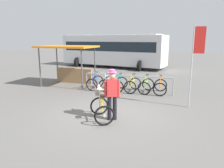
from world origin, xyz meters
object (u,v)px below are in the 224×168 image
Objects in this scene: racked_bike_white at (107,83)px; racked_bike_yellow at (133,85)px; racked_bike_orange at (160,86)px; featured_bicycle at (101,105)px; bus_distant at (113,49)px; market_stall at (71,61)px; racked_bike_teal at (120,84)px; banner_flag at (196,51)px; person_with_featured_bike at (112,93)px; racked_bike_blue at (95,82)px; racked_bike_lime at (146,86)px.

racked_bike_yellow is at bearing -3.91° from racked_bike_white.
racked_bike_orange is 0.87× the size of featured_bicycle.
bus_distant is 8.29m from market_stall.
racked_bike_teal and racked_bike_yellow have the same top height.
racked_bike_orange is at bearing -3.91° from racked_bike_teal.
bus_distant reaches higher than racked_bike_orange.
racked_bike_yellow is at bearing 143.20° from banner_flag.
featured_bicycle reaches higher than racked_bike_teal.
person_with_featured_bike is at bearing -110.39° from racked_bike_orange.
market_stall is (-3.79, 5.10, 0.45)m from person_with_featured_bike.
racked_bike_white is 1.40m from racked_bike_yellow.
person_with_featured_bike reaches higher than racked_bike_teal.
bus_distant reaches higher than market_stall.
racked_bike_blue and racked_bike_orange have the same top height.
banner_flag is at bearing 32.84° from featured_bicycle.
banner_flag reaches higher than bus_distant.
racked_bike_orange is at bearing -3.91° from racked_bike_blue.
racked_bike_blue is 3.50m from racked_bike_orange.
featured_bicycle is at bearing -77.59° from racked_bike_white.
racked_bike_yellow is (1.40, -0.10, 0.00)m from racked_bike_white.
racked_bike_lime is 0.11× the size of bus_distant.
racked_bike_lime is 4.20m from featured_bicycle.
racked_bike_blue is 5.59m from banner_flag.
person_with_featured_bike is (0.61, -4.13, 0.58)m from racked_bike_teal.
racked_bike_orange is (1.40, -0.10, -0.00)m from racked_bike_yellow.
banner_flag is (3.18, 2.06, 1.74)m from featured_bicycle.
racked_bike_blue is at bearing 110.95° from featured_bicycle.
featured_bicycle is 0.39× the size of market_stall.
racked_bike_blue is at bearing 176.09° from racked_bike_orange.
racked_bike_blue is 1.00× the size of racked_bike_teal.
banner_flag is (1.31, -1.93, 1.86)m from racked_bike_orange.
racked_bike_blue and racked_bike_white have the same top height.
racked_bike_lime is at bearing -3.91° from racked_bike_white.
racked_bike_teal is 4.40m from banner_flag.
bus_distant reaches higher than person_with_featured_bike.
person_with_featured_bike is (-0.78, -4.04, 0.58)m from racked_bike_lime.
racked_bike_lime is 0.94× the size of featured_bicycle.
person_with_featured_bike is 13.78m from bus_distant.
racked_bike_white is 4.42m from person_with_featured_bike.
bus_distant is at bearing 106.01° from racked_bike_teal.
racked_bike_yellow is 0.11× the size of bus_distant.
racked_bike_yellow and racked_bike_orange have the same top height.
featured_bicycle is 0.12× the size of bus_distant.
racked_bike_yellow is 0.70m from racked_bike_lime.
racked_bike_orange is 4.41m from featured_bicycle.
racked_bike_orange is at bearing 64.81° from featured_bicycle.
featured_bicycle reaches higher than racked_bike_blue.
market_stall is (-3.88, 1.02, 1.03)m from racked_bike_yellow.
racked_bike_yellow is at bearing -3.91° from racked_bike_blue.
racked_bike_blue is 1.00× the size of racked_bike_orange.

